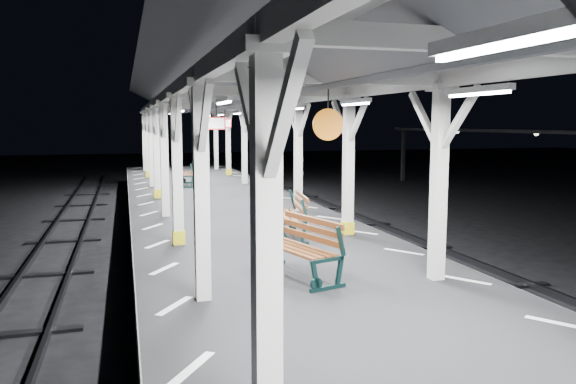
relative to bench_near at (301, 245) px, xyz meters
name	(u,v)px	position (x,y,z in m)	size (l,w,h in m)	color
ground	(291,309)	(0.17, 1.16, -1.55)	(120.00, 120.00, 0.00)	black
platform	(291,285)	(0.17, 1.16, -1.05)	(6.00, 50.00, 1.00)	black
hazard_stripes_left	(164,269)	(-2.28, 1.16, -0.55)	(1.00, 48.00, 0.01)	silver
hazard_stripes_right	(404,252)	(2.62, 1.16, -0.55)	(1.00, 48.00, 0.01)	silver
track_left	(16,331)	(-4.83, 1.16, -1.47)	(2.20, 60.00, 0.16)	#2D2D33
track_right	(506,285)	(5.17, 1.16, -1.47)	(2.20, 60.00, 0.16)	#2D2D33
canopy	(292,76)	(0.17, 1.15, 3.01)	(5.40, 49.00, 4.65)	silver
bench_near	(301,245)	(0.00, 0.00, 0.00)	(1.21, 2.03, 1.03)	black
bench_mid	(292,214)	(0.82, 3.32, 0.00)	(0.96, 1.97, 1.02)	black
bench_far	(190,173)	(-0.25, 15.03, -0.01)	(0.98, 1.95, 1.01)	black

